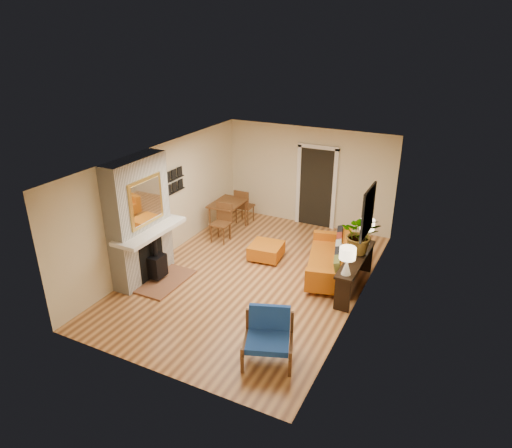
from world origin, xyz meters
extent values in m
plane|color=tan|center=(0.00, 0.00, 0.00)|extent=(6.50, 6.50, 0.00)
plane|color=white|center=(0.00, 0.00, 2.60)|extent=(6.50, 6.50, 0.00)
plane|color=beige|center=(0.00, 3.25, 1.30)|extent=(4.50, 0.00, 4.50)
plane|color=beige|center=(0.00, -3.25, 1.30)|extent=(4.50, 0.00, 4.50)
plane|color=beige|center=(-2.25, 0.00, 1.30)|extent=(0.00, 6.50, 6.50)
plane|color=beige|center=(2.25, 0.00, 1.30)|extent=(0.00, 6.50, 6.50)
cube|color=black|center=(0.25, 3.22, 1.05)|extent=(0.88, 0.06, 2.10)
cube|color=white|center=(-0.24, 3.21, 1.05)|extent=(0.10, 0.08, 2.18)
cube|color=white|center=(0.74, 3.21, 1.05)|extent=(0.10, 0.08, 2.18)
cube|color=white|center=(0.25, 3.21, 2.13)|extent=(1.08, 0.08, 0.10)
cube|color=black|center=(2.22, 0.40, 1.75)|extent=(0.04, 0.85, 0.95)
cube|color=slate|center=(2.19, 0.40, 1.75)|extent=(0.01, 0.70, 0.80)
cube|color=black|center=(-2.21, 0.35, 1.42)|extent=(0.06, 0.95, 0.02)
cube|color=black|center=(-2.21, 0.35, 1.72)|extent=(0.06, 0.95, 0.02)
cube|color=white|center=(-2.04, -1.00, 1.86)|extent=(0.42, 1.50, 1.48)
cube|color=white|center=(-2.04, -1.00, 0.56)|extent=(0.42, 1.50, 1.12)
cube|color=white|center=(-1.79, -1.00, 1.12)|extent=(0.60, 1.68, 0.08)
cube|color=black|center=(-1.83, -1.00, 0.45)|extent=(0.03, 0.72, 0.78)
cube|color=brown|center=(-1.53, -1.00, 0.02)|extent=(0.75, 1.30, 0.04)
cube|color=black|center=(-1.71, -1.00, 0.34)|extent=(0.30, 0.36, 0.48)
cylinder|color=black|center=(-1.71, -1.00, 0.78)|extent=(0.10, 0.10, 0.40)
cube|color=gold|center=(-1.82, -1.00, 1.75)|extent=(0.04, 0.95, 0.95)
cube|color=silver|center=(-1.80, -1.00, 1.75)|extent=(0.01, 0.82, 0.82)
cylinder|color=silver|center=(1.33, -0.08, 0.05)|extent=(0.05, 0.05, 0.09)
cylinder|color=silver|center=(1.97, 0.08, 0.05)|extent=(0.05, 0.05, 0.09)
cylinder|color=silver|center=(0.88, 1.62, 0.05)|extent=(0.05, 0.05, 0.09)
cylinder|color=silver|center=(1.52, 1.78, 0.05)|extent=(0.05, 0.05, 0.09)
cube|color=#C76212|center=(1.42, 0.85, 0.24)|extent=(1.32, 2.14, 0.28)
cube|color=#C76212|center=(1.74, 0.93, 0.54)|extent=(0.68, 1.97, 0.33)
cube|color=#C76212|center=(1.65, -0.03, 0.47)|extent=(0.87, 0.38, 0.19)
cube|color=#C76212|center=(1.19, 1.73, 0.47)|extent=(0.87, 0.38, 0.19)
cube|color=brown|center=(1.81, 0.17, 0.59)|extent=(0.28, 0.41, 0.39)
cube|color=black|center=(1.71, 0.53, 0.59)|extent=(0.28, 0.41, 0.39)
cube|color=#A6A5A1|center=(1.62, 0.90, 0.59)|extent=(0.28, 0.41, 0.39)
cube|color=maroon|center=(1.53, 1.22, 0.59)|extent=(0.28, 0.41, 0.39)
cube|color=black|center=(1.44, 1.59, 0.59)|extent=(0.28, 0.41, 0.39)
cylinder|color=silver|center=(-0.34, 0.58, 0.03)|extent=(0.04, 0.04, 0.06)
cylinder|color=silver|center=(0.23, 0.64, 0.03)|extent=(0.04, 0.04, 0.06)
cylinder|color=silver|center=(-0.40, 1.15, 0.03)|extent=(0.04, 0.04, 0.06)
cylinder|color=silver|center=(0.17, 1.21, 0.03)|extent=(0.04, 0.04, 0.06)
cube|color=#C76212|center=(-0.09, 0.90, 0.21)|extent=(0.78, 0.78, 0.30)
cube|color=brown|center=(1.08, -2.35, 0.30)|extent=(0.31, 0.73, 0.05)
cube|color=brown|center=(1.19, -2.67, 0.22)|extent=(0.07, 0.07, 0.45)
cube|color=brown|center=(0.96, -2.04, 0.35)|extent=(0.07, 0.07, 0.71)
cube|color=brown|center=(1.76, -2.10, 0.30)|extent=(0.31, 0.73, 0.05)
cube|color=brown|center=(1.88, -2.41, 0.22)|extent=(0.07, 0.07, 0.45)
cube|color=brown|center=(1.64, -1.79, 0.35)|extent=(0.07, 0.07, 0.71)
cube|color=blue|center=(1.42, -2.23, 0.36)|extent=(0.84, 0.82, 0.10)
cube|color=blue|center=(1.31, -1.94, 0.61)|extent=(0.69, 0.39, 0.42)
cube|color=brown|center=(-1.65, 1.89, 0.75)|extent=(0.73, 1.03, 0.04)
cylinder|color=brown|center=(-1.93, 1.45, 0.37)|extent=(0.05, 0.05, 0.73)
cylinder|color=brown|center=(-1.36, 1.46, 0.37)|extent=(0.05, 0.05, 0.73)
cylinder|color=brown|center=(-1.94, 2.32, 0.37)|extent=(0.05, 0.05, 0.73)
cylinder|color=brown|center=(-1.37, 2.33, 0.37)|extent=(0.05, 0.05, 0.73)
cube|color=brown|center=(-1.48, 1.23, 0.46)|extent=(0.44, 0.44, 0.04)
cube|color=brown|center=(-1.49, 1.44, 0.71)|extent=(0.43, 0.05, 0.47)
cylinder|color=brown|center=(-1.65, 1.05, 0.22)|extent=(0.03, 0.03, 0.45)
cylinder|color=brown|center=(-1.31, 1.06, 0.22)|extent=(0.03, 0.03, 0.45)
cylinder|color=brown|center=(-1.66, 1.40, 0.22)|extent=(0.03, 0.03, 0.45)
cylinder|color=brown|center=(-1.31, 1.41, 0.22)|extent=(0.03, 0.03, 0.45)
cube|color=brown|center=(-1.51, 2.56, 0.46)|extent=(0.44, 0.44, 0.04)
cube|color=brown|center=(-1.51, 2.35, 0.71)|extent=(0.43, 0.05, 0.47)
cylinder|color=brown|center=(-1.68, 2.38, 0.22)|extent=(0.03, 0.03, 0.45)
cylinder|color=brown|center=(-1.33, 2.39, 0.22)|extent=(0.03, 0.03, 0.45)
cylinder|color=brown|center=(-1.69, 2.73, 0.22)|extent=(0.03, 0.03, 0.45)
cylinder|color=brown|center=(-1.34, 2.73, 0.22)|extent=(0.03, 0.03, 0.45)
cube|color=black|center=(2.07, 0.48, 0.70)|extent=(0.34, 1.85, 0.05)
cube|color=black|center=(2.07, -0.37, 0.34)|extent=(0.30, 0.04, 0.68)
cube|color=black|center=(2.07, 1.33, 0.34)|extent=(0.30, 0.04, 0.68)
cone|color=white|center=(2.07, -0.25, 0.88)|extent=(0.18, 0.18, 0.30)
cylinder|color=white|center=(2.07, -0.25, 1.05)|extent=(0.03, 0.03, 0.06)
cylinder|color=#FFEABF|center=(2.07, -0.25, 1.16)|extent=(0.30, 0.30, 0.22)
cone|color=white|center=(2.07, 1.19, 0.88)|extent=(0.18, 0.18, 0.30)
cylinder|color=white|center=(2.07, 1.19, 1.05)|extent=(0.03, 0.03, 0.06)
cylinder|color=#FFEABF|center=(2.07, 1.19, 1.16)|extent=(0.30, 0.30, 0.22)
imported|color=#1E5919|center=(2.06, 0.70, 1.14)|extent=(0.88, 0.81, 0.83)
camera|label=1|loc=(3.85, -7.53, 4.92)|focal=32.00mm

